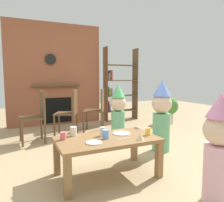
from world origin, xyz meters
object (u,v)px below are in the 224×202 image
(paper_cup_near_right, at_px, (103,131))
(birthday_cake_slice, at_px, (140,137))
(dining_chair_middle, at_px, (70,110))
(potted_plant_tall, at_px, (169,108))
(coffee_table, at_px, (107,144))
(paper_cup_far_right, at_px, (106,134))
(child_in_pink, at_px, (162,114))
(paper_cup_far_left, at_px, (74,131))
(child_by_the_chairs, at_px, (118,111))
(bookshelf, at_px, (119,87))
(paper_plate_rear, at_px, (122,133))
(paper_cup_center, at_px, (63,136))
(paper_plate_front, at_px, (94,143))
(child_with_cone_hat, at_px, (219,146))
(dining_chair_right, at_px, (98,107))
(dining_chair_left, at_px, (37,113))
(paper_cup_near_left, at_px, (148,131))

(paper_cup_near_right, xyz_separation_m, birthday_cake_slice, (0.31, -0.33, -0.01))
(dining_chair_middle, relative_size, potted_plant_tall, 1.37)
(coffee_table, distance_m, paper_cup_near_right, 0.15)
(paper_cup_far_right, distance_m, child_in_pink, 1.21)
(paper_cup_far_left, bearing_deg, child_by_the_chairs, 41.50)
(bookshelf, height_order, paper_plate_rear, bookshelf)
(paper_cup_center, distance_m, birthday_cake_slice, 0.85)
(paper_cup_far_left, relative_size, dining_chair_middle, 0.12)
(paper_plate_front, bearing_deg, child_with_cone_hat, -41.00)
(coffee_table, xyz_separation_m, paper_cup_near_right, (-0.02, 0.09, 0.12))
(paper_plate_rear, height_order, child_with_cone_hat, child_with_cone_hat)
(bookshelf, bearing_deg, birthday_cake_slice, -112.40)
(paper_plate_rear, distance_m, child_by_the_chairs, 1.19)
(child_by_the_chairs, bearing_deg, bookshelf, -175.13)
(paper_plate_rear, distance_m, dining_chair_right, 1.92)
(paper_cup_far_right, xyz_separation_m, potted_plant_tall, (2.53, 1.97, -0.10))
(paper_cup_center, bearing_deg, child_in_pink, 10.73)
(child_in_pink, bearing_deg, child_by_the_chairs, -84.03)
(paper_plate_front, bearing_deg, dining_chair_left, 101.86)
(child_in_pink, bearing_deg, paper_cup_near_left, 19.65)
(birthday_cake_slice, bearing_deg, paper_cup_far_right, 147.20)
(child_with_cone_hat, relative_size, child_in_pink, 0.91)
(paper_cup_near_left, relative_size, child_with_cone_hat, 0.09)
(bookshelf, xyz_separation_m, paper_cup_near_right, (-1.59, -2.77, -0.39))
(child_with_cone_hat, bearing_deg, dining_chair_middle, -23.98)
(paper_cup_near_right, distance_m, dining_chair_left, 1.71)
(child_in_pink, bearing_deg, paper_cup_far_left, -13.89)
(dining_chair_right, bearing_deg, child_by_the_chairs, 123.55)
(potted_plant_tall, bearing_deg, paper_plate_rear, -140.63)
(paper_cup_near_right, distance_m, child_by_the_chairs, 1.30)
(paper_plate_front, height_order, child_in_pink, child_in_pink)
(paper_cup_far_left, distance_m, paper_plate_front, 0.39)
(paper_cup_far_left, relative_size, dining_chair_left, 0.12)
(paper_cup_near_right, bearing_deg, coffee_table, -78.78)
(paper_cup_far_left, bearing_deg, dining_chair_middle, 77.50)
(child_by_the_chairs, relative_size, potted_plant_tall, 1.54)
(dining_chair_right, bearing_deg, paper_cup_far_right, 99.41)
(coffee_table, distance_m, paper_plate_rear, 0.25)
(dining_chair_left, relative_size, dining_chair_right, 1.00)
(child_in_pink, bearing_deg, paper_plate_front, 1.68)
(paper_cup_near_right, xyz_separation_m, potted_plant_tall, (2.52, 1.85, -0.11))
(dining_chair_right, bearing_deg, paper_cup_center, 86.65)
(child_with_cone_hat, bearing_deg, paper_plate_rear, -12.20)
(paper_cup_far_right, distance_m, child_with_cone_hat, 1.13)
(child_in_pink, relative_size, dining_chair_right, 1.22)
(child_by_the_chairs, bearing_deg, paper_cup_near_left, 21.31)
(paper_plate_front, distance_m, child_by_the_chairs, 1.58)
(paper_cup_near_left, bearing_deg, coffee_table, 168.25)
(dining_chair_left, height_order, potted_plant_tall, dining_chair_left)
(bookshelf, relative_size, paper_cup_near_right, 18.04)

